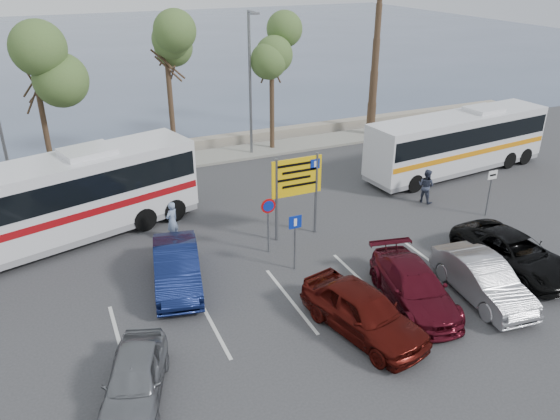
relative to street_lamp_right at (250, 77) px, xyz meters
name	(u,v)px	position (x,y,z in m)	size (l,w,h in m)	color
ground	(308,278)	(-3.00, -13.52, -4.60)	(120.00, 120.00, 0.00)	#353537
kerb_strip	(201,158)	(-3.00, 0.48, -4.52)	(44.00, 2.40, 0.15)	gray
seawall	(192,145)	(-3.00, 2.48, -4.30)	(48.00, 0.80, 0.60)	gray
sea	(99,47)	(-3.00, 46.48, -4.59)	(140.00, 140.00, 0.00)	#404F67
tree_left	(33,65)	(-11.00, 0.48, 1.41)	(3.20, 3.20, 7.20)	#382619
tree_mid	(166,43)	(-4.50, 0.48, 2.06)	(3.20, 3.20, 8.00)	#382619
tree_right	(272,46)	(1.50, 0.48, 1.57)	(3.20, 3.20, 7.40)	#382619
street_lamp_right	(250,77)	(0.00, 0.00, 0.00)	(0.45, 1.15, 8.01)	slate
direction_sign	(297,183)	(-2.00, -10.32, -2.17)	(2.20, 0.12, 3.60)	slate
sign_no_stop	(268,217)	(-3.60, -11.13, -3.02)	(0.60, 0.08, 2.35)	slate
sign_parking	(295,235)	(-3.20, -12.73, -3.13)	(0.50, 0.07, 2.25)	slate
sign_taxi	(490,187)	(6.80, -12.03, -3.18)	(0.50, 0.07, 2.20)	slate
lane_markings	(292,299)	(-4.14, -14.52, -4.60)	(12.02, 4.20, 0.01)	silver
coach_bus_left	(50,206)	(-11.32, -7.02, -2.85)	(12.31, 5.85, 3.76)	silver
coach_bus_right	(457,144)	(9.14, -7.02, -3.02)	(11.10, 3.40, 3.40)	silver
car_silver_a	(135,379)	(-9.92, -16.99, -3.96)	(1.51, 3.75, 1.28)	slate
car_blue	(177,267)	(-7.52, -12.02, -3.86)	(1.56, 4.47, 1.47)	#0E1845
car_maroon	(414,287)	(-0.46, -16.39, -3.93)	(1.88, 4.63, 1.34)	#510D19
car_red	(363,311)	(-2.86, -17.02, -3.83)	(1.82, 4.53, 1.54)	#490E0A
suv_black	(514,253)	(4.34, -16.03, -3.92)	(2.27, 4.92, 1.37)	black
car_silver_b	(483,279)	(1.94, -17.02, -3.88)	(1.51, 4.34, 1.43)	#97979C
pedestrian_near	(172,221)	(-6.84, -8.52, -3.75)	(0.62, 0.41, 1.70)	#7B90B4
pedestrian_far	(426,186)	(5.19, -9.63, -3.77)	(0.80, 0.63, 1.65)	#343A4E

